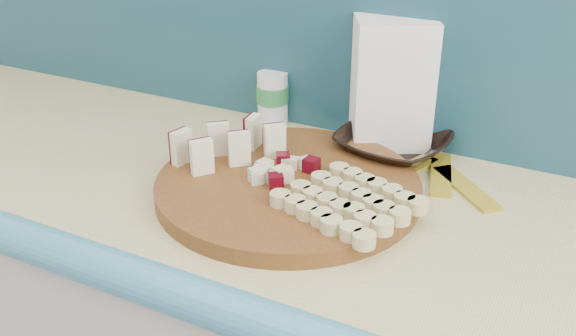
# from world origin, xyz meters

# --- Properties ---
(backsplash) EXTENTS (2.20, 0.02, 0.50)m
(backsplash) POSITION_xyz_m (0.10, 1.79, 1.16)
(backsplash) COLOR teal
(backsplash) RESTS_ON kitchen_counter
(cutting_board) EXTENTS (0.55, 0.55, 0.03)m
(cutting_board) POSITION_xyz_m (0.12, 1.50, 0.92)
(cutting_board) COLOR #4F2A11
(cutting_board) RESTS_ON kitchen_counter
(apple_wedges) EXTENTS (0.16, 0.17, 0.06)m
(apple_wedges) POSITION_xyz_m (-0.01, 1.52, 0.97)
(apple_wedges) COLOR #F0EAC0
(apple_wedges) RESTS_ON cutting_board
(apple_chunks) EXTENTS (0.07, 0.08, 0.02)m
(apple_chunks) POSITION_xyz_m (0.09, 1.51, 0.95)
(apple_chunks) COLOR #F1E6C1
(apple_chunks) RESTS_ON cutting_board
(banana_slices) EXTENTS (0.22, 0.20, 0.02)m
(banana_slices) POSITION_xyz_m (0.24, 1.46, 0.95)
(banana_slices) COLOR #CBBC7C
(banana_slices) RESTS_ON cutting_board
(brown_bowl) EXTENTS (0.23, 0.23, 0.05)m
(brown_bowl) POSITION_xyz_m (0.22, 1.71, 0.93)
(brown_bowl) COLOR black
(brown_bowl) RESTS_ON kitchen_counter
(flour_bag) EXTENTS (0.17, 0.16, 0.24)m
(flour_bag) POSITION_xyz_m (0.20, 1.76, 1.03)
(flour_bag) COLOR white
(flour_bag) RESTS_ON kitchen_counter
(canister) EXTENTS (0.07, 0.07, 0.11)m
(canister) POSITION_xyz_m (-0.05, 1.76, 0.97)
(canister) COLOR white
(canister) RESTS_ON kitchen_counter
(banana_peel) EXTENTS (0.22, 0.18, 0.01)m
(banana_peel) POSITION_xyz_m (0.32, 1.66, 0.91)
(banana_peel) COLOR gold
(banana_peel) RESTS_ON kitchen_counter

